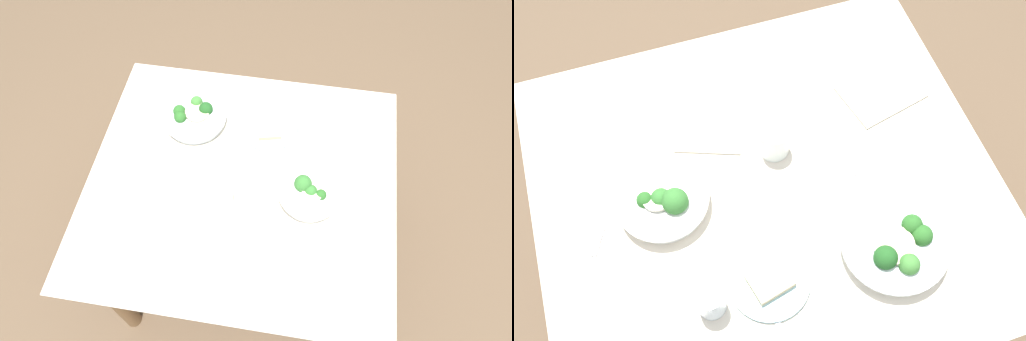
% 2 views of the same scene
% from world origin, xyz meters
% --- Properties ---
extents(ground_plane, '(6.00, 6.00, 0.00)m').
position_xyz_m(ground_plane, '(0.00, 0.00, 0.00)').
color(ground_plane, brown).
extents(dining_table, '(1.15, 1.05, 0.73)m').
position_xyz_m(dining_table, '(0.00, 0.00, 0.61)').
color(dining_table, beige).
rests_on(dining_table, ground_plane).
extents(broccoli_bowl_far, '(0.26, 0.26, 0.08)m').
position_xyz_m(broccoli_bowl_far, '(-0.24, 0.25, 0.76)').
color(broccoli_bowl_far, white).
rests_on(broccoli_bowl_far, dining_table).
extents(broccoli_bowl_near, '(0.23, 0.23, 0.09)m').
position_xyz_m(broccoli_bowl_near, '(0.25, -0.03, 0.76)').
color(broccoli_bowl_near, white).
rests_on(broccoli_bowl_near, dining_table).
extents(bread_side_plate, '(0.19, 0.19, 0.03)m').
position_xyz_m(bread_side_plate, '(0.07, 0.24, 0.74)').
color(bread_side_plate, '#99C6D1').
rests_on(bread_side_plate, dining_table).
extents(water_glass_center, '(0.07, 0.07, 0.09)m').
position_xyz_m(water_glass_center, '(0.21, 0.25, 0.78)').
color(water_glass_center, silver).
rests_on(water_glass_center, dining_table).
extents(water_glass_side, '(0.08, 0.08, 0.09)m').
position_xyz_m(water_glass_side, '(-0.05, -0.10, 0.77)').
color(water_glass_side, silver).
rests_on(water_glass_side, dining_table).
extents(fork_by_far_bowl, '(0.07, 0.09, 0.00)m').
position_xyz_m(fork_by_far_bowl, '(-0.21, 0.05, 0.73)').
color(fork_by_far_bowl, '#B7B7BC').
rests_on(fork_by_far_bowl, dining_table).
extents(fork_by_near_bowl, '(0.06, 0.10, 0.00)m').
position_xyz_m(fork_by_near_bowl, '(0.42, 0.00, 0.73)').
color(fork_by_near_bowl, '#B7B7BC').
rests_on(fork_by_near_bowl, dining_table).
extents(napkin_folded_upper, '(0.24, 0.20, 0.01)m').
position_xyz_m(napkin_folded_upper, '(-0.39, -0.18, 0.73)').
color(napkin_folded_upper, '#B1A997').
rests_on(napkin_folded_upper, dining_table).
extents(napkin_folded_lower, '(0.22, 0.22, 0.01)m').
position_xyz_m(napkin_folded_lower, '(0.09, -0.22, 0.73)').
color(napkin_folded_lower, '#B1A997').
rests_on(napkin_folded_lower, dining_table).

